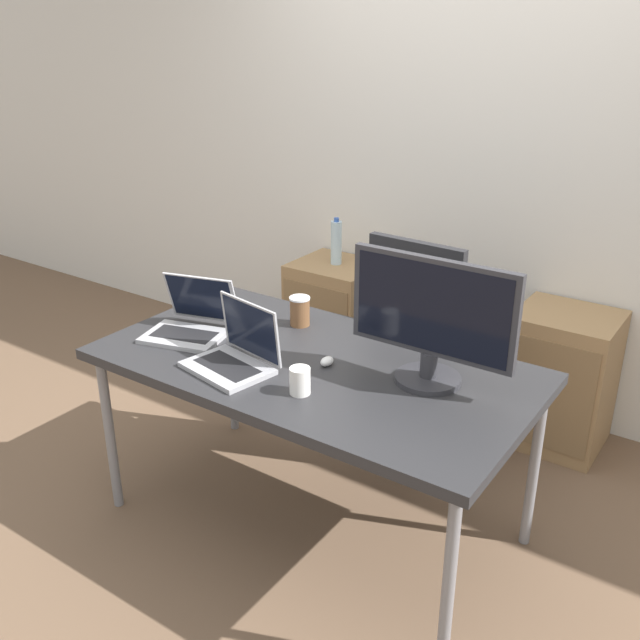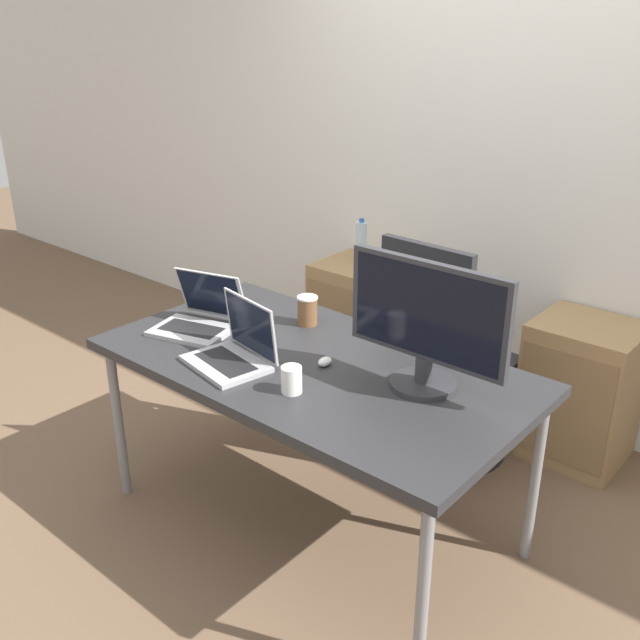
# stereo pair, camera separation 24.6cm
# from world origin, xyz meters

# --- Properties ---
(ground_plane) EXTENTS (14.00, 14.00, 0.00)m
(ground_plane) POSITION_xyz_m (0.00, 0.00, 0.00)
(ground_plane) COLOR brown
(wall_back) EXTENTS (10.00, 0.05, 2.60)m
(wall_back) POSITION_xyz_m (0.00, 1.42, 1.30)
(wall_back) COLOR silver
(wall_back) RESTS_ON ground_plane
(desk) EXTENTS (1.62, 0.87, 0.74)m
(desk) POSITION_xyz_m (0.00, 0.00, 0.69)
(desk) COLOR #28282B
(desk) RESTS_ON ground_plane
(office_chair) EXTENTS (0.56, 0.57, 1.07)m
(office_chair) POSITION_xyz_m (0.11, 0.78, 0.40)
(office_chair) COLOR #232326
(office_chair) RESTS_ON ground_plane
(cabinet_left) EXTENTS (0.45, 0.41, 0.66)m
(cabinet_left) POSITION_xyz_m (-0.67, 1.18, 0.33)
(cabinet_left) COLOR #99754C
(cabinet_left) RESTS_ON ground_plane
(cabinet_right) EXTENTS (0.45, 0.41, 0.66)m
(cabinet_right) POSITION_xyz_m (0.60, 1.18, 0.33)
(cabinet_right) COLOR #99754C
(cabinet_right) RESTS_ON ground_plane
(water_bottle) EXTENTS (0.06, 0.06, 0.26)m
(water_bottle) POSITION_xyz_m (-0.67, 1.18, 0.79)
(water_bottle) COLOR silver
(water_bottle) RESTS_ON cabinet_left
(laptop_left) EXTENTS (0.34, 0.29, 0.24)m
(laptop_left) POSITION_xyz_m (-0.21, -0.20, 0.79)
(laptop_left) COLOR #ADADB2
(laptop_left) RESTS_ON desk
(laptop_right) EXTENTS (0.35, 0.36, 0.23)m
(laptop_right) POSITION_xyz_m (-0.54, -0.08, 0.78)
(laptop_right) COLOR #ADADB2
(laptop_right) RESTS_ON desk
(monitor) EXTENTS (0.60, 0.23, 0.45)m
(monitor) POSITION_xyz_m (0.42, 0.10, 0.97)
(monitor) COLOR #2D2D33
(monitor) RESTS_ON desk
(mouse) EXTENTS (0.04, 0.06, 0.03)m
(mouse) POSITION_xyz_m (0.06, -0.00, 0.75)
(mouse) COLOR silver
(mouse) RESTS_ON desk
(coffee_cup_white) EXTENTS (0.07, 0.07, 0.09)m
(coffee_cup_white) POSITION_xyz_m (0.10, -0.23, 0.78)
(coffee_cup_white) COLOR white
(coffee_cup_white) RESTS_ON desk
(coffee_cup_brown) EXTENTS (0.09, 0.09, 0.12)m
(coffee_cup_brown) POSITION_xyz_m (-0.24, 0.25, 0.80)
(coffee_cup_brown) COLOR brown
(coffee_cup_brown) RESTS_ON desk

